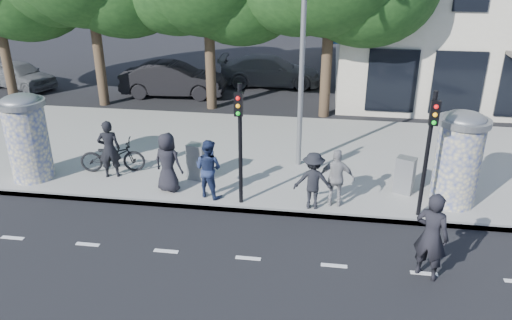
% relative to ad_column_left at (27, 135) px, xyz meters
% --- Properties ---
extents(ground, '(120.00, 120.00, 0.00)m').
position_rel_ad_column_left_xyz_m(ground, '(7.20, -4.50, -1.54)').
color(ground, black).
rests_on(ground, ground).
extents(sidewalk, '(40.00, 8.00, 0.15)m').
position_rel_ad_column_left_xyz_m(sidewalk, '(7.20, 3.00, -1.46)').
color(sidewalk, gray).
rests_on(sidewalk, ground).
extents(curb, '(40.00, 0.10, 0.16)m').
position_rel_ad_column_left_xyz_m(curb, '(7.20, -0.95, -1.46)').
color(curb, slate).
rests_on(curb, ground).
extents(lane_dash_far, '(32.00, 0.12, 0.01)m').
position_rel_ad_column_left_xyz_m(lane_dash_far, '(7.20, -3.10, -1.53)').
color(lane_dash_far, silver).
rests_on(lane_dash_far, ground).
extents(ad_column_left, '(1.36, 1.36, 2.65)m').
position_rel_ad_column_left_xyz_m(ad_column_left, '(0.00, 0.00, 0.00)').
color(ad_column_left, beige).
rests_on(ad_column_left, sidewalk).
extents(ad_column_right, '(1.36, 1.36, 2.65)m').
position_rel_ad_column_left_xyz_m(ad_column_right, '(12.40, 0.20, 0.00)').
color(ad_column_right, beige).
rests_on(ad_column_right, sidewalk).
extents(traffic_pole_near, '(0.22, 0.31, 3.40)m').
position_rel_ad_column_left_xyz_m(traffic_pole_near, '(6.60, -0.71, 0.69)').
color(traffic_pole_near, black).
rests_on(traffic_pole_near, sidewalk).
extents(traffic_pole_far, '(0.22, 0.31, 3.40)m').
position_rel_ad_column_left_xyz_m(traffic_pole_far, '(11.40, -0.71, 0.69)').
color(traffic_pole_far, black).
rests_on(traffic_pole_far, sidewalk).
extents(street_lamp, '(0.25, 0.93, 8.00)m').
position_rel_ad_column_left_xyz_m(street_lamp, '(8.00, 2.13, 3.26)').
color(street_lamp, slate).
rests_on(street_lamp, sidewalk).
extents(ped_a, '(0.98, 0.77, 1.77)m').
position_rel_ad_column_left_xyz_m(ped_a, '(4.40, -0.23, -0.50)').
color(ped_a, black).
rests_on(ped_a, sidewalk).
extents(ped_b, '(0.76, 0.61, 1.81)m').
position_rel_ad_column_left_xyz_m(ped_b, '(2.35, 0.43, -0.48)').
color(ped_b, black).
rests_on(ped_b, sidewalk).
extents(ped_c, '(1.01, 0.91, 1.70)m').
position_rel_ad_column_left_xyz_m(ped_c, '(5.63, -0.39, -0.54)').
color(ped_c, '#1F2B4E').
rests_on(ped_c, sidewalk).
extents(ped_d, '(1.07, 0.65, 1.61)m').
position_rel_ad_column_left_xyz_m(ped_d, '(8.57, -0.65, -0.58)').
color(ped_d, black).
rests_on(ped_d, sidewalk).
extents(ped_e, '(0.98, 0.58, 1.65)m').
position_rel_ad_column_left_xyz_m(ped_e, '(9.19, -0.45, -0.56)').
color(ped_e, '#949497').
rests_on(ped_e, sidewalk).
extents(man_road, '(0.89, 0.80, 2.04)m').
position_rel_ad_column_left_xyz_m(man_road, '(11.21, -3.16, -0.52)').
color(man_road, black).
rests_on(man_road, ground).
extents(bicycle, '(1.09, 2.11, 1.05)m').
position_rel_ad_column_left_xyz_m(bicycle, '(2.25, 0.78, -0.86)').
color(bicycle, black).
rests_on(bicycle, sidewalk).
extents(cabinet_left, '(0.61, 0.50, 1.13)m').
position_rel_ad_column_left_xyz_m(cabinet_left, '(5.02, 0.67, -0.82)').
color(cabinet_left, gray).
rests_on(cabinet_left, sidewalk).
extents(cabinet_right, '(0.62, 0.55, 1.08)m').
position_rel_ad_column_left_xyz_m(cabinet_right, '(11.15, 0.64, -0.85)').
color(cabinet_right, gray).
rests_on(cabinet_right, sidewalk).
extents(car_left, '(2.93, 4.36, 1.38)m').
position_rel_ad_column_left_xyz_m(car_left, '(-6.68, 10.06, -0.85)').
color(car_left, '#53565A').
rests_on(car_left, ground).
extents(car_mid, '(2.02, 5.02, 1.62)m').
position_rel_ad_column_left_xyz_m(car_mid, '(1.46, 9.81, -0.73)').
color(car_mid, black).
rests_on(car_mid, ground).
extents(car_right, '(2.46, 5.37, 1.52)m').
position_rel_ad_column_left_xyz_m(car_right, '(5.81, 12.49, -0.78)').
color(car_right, slate).
rests_on(car_right, ground).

